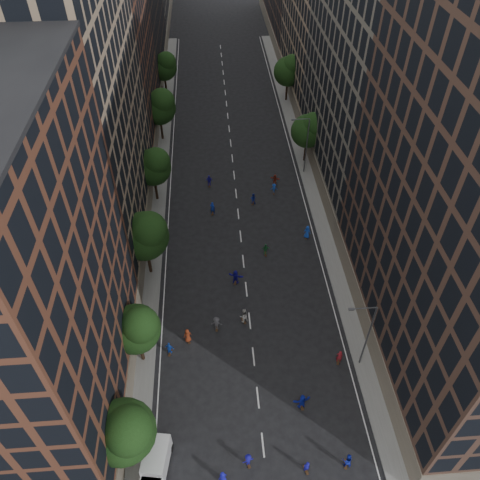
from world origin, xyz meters
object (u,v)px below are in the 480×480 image
at_px(streetlamp_far, 305,143).
at_px(skater_0, 223,477).
at_px(streetlamp_near, 366,333).
at_px(skater_2, 347,460).
at_px(skater_1, 307,467).
at_px(cargo_van, 155,464).

height_order(streetlamp_far, skater_0, streetlamp_far).
xyz_separation_m(streetlamp_near, skater_2, (-3.47, -9.67, -4.28)).
xyz_separation_m(skater_0, skater_2, (10.54, 0.56, 0.13)).
bearing_deg(streetlamp_near, skater_1, -125.16).
bearing_deg(skater_0, cargo_van, -37.35).
xyz_separation_m(cargo_van, skater_0, (5.56, -1.33, -0.47)).
bearing_deg(streetlamp_far, streetlamp_near, -90.00).
bearing_deg(skater_1, streetlamp_near, -138.11).
height_order(streetlamp_near, skater_1, streetlamp_near).
distance_m(skater_0, skater_2, 10.56).
distance_m(streetlamp_near, skater_2, 11.13).
bearing_deg(skater_2, skater_1, 14.97).
bearing_deg(skater_2, streetlamp_near, -98.10).
bearing_deg(skater_1, skater_0, -10.07).
bearing_deg(cargo_van, streetlamp_far, 74.61).
distance_m(skater_0, skater_1, 7.07).
relative_size(streetlamp_far, skater_2, 5.10).
distance_m(cargo_van, skater_2, 16.12).
xyz_separation_m(streetlamp_near, skater_0, (-14.02, -10.23, -4.41)).
xyz_separation_m(streetlamp_far, cargo_van, (-19.58, -41.90, -3.94)).
xyz_separation_m(streetlamp_far, skater_2, (-3.47, -42.67, -4.28)).
bearing_deg(streetlamp_far, skater_2, -94.66).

